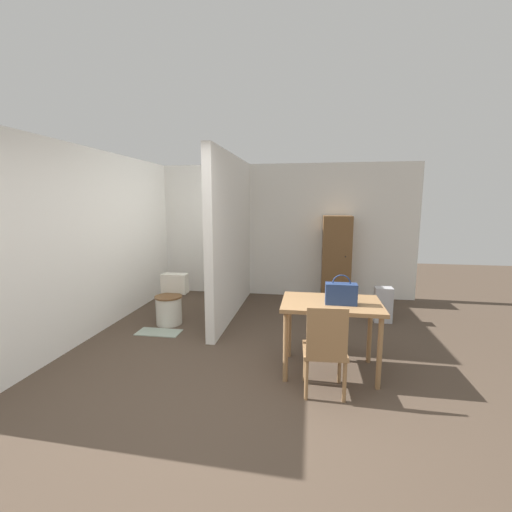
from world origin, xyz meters
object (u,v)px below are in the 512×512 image
Objects in this scene: dining_table at (331,311)px; space_heater at (383,305)px; handbag at (341,293)px; wooden_chair at (325,348)px; wooden_cabinet at (336,259)px; toilet at (170,303)px.

space_heater is at bearing 62.87° from dining_table.
dining_table is 0.24m from handbag.
dining_table reaches higher than space_heater.
wooden_chair reaches higher than dining_table.
space_heater is (0.63, -1.05, -0.51)m from wooden_cabinet.
toilet is (-2.28, 1.16, -0.37)m from dining_table.
wooden_chair is (-0.07, -0.48, -0.20)m from dining_table.
dining_table is 3.26× the size of handbag.
wooden_cabinet reaches higher than dining_table.
space_heater is (0.78, 1.77, -0.61)m from handbag.
handbag is (2.37, -1.23, 0.58)m from toilet.
wooden_chair reaches higher than toilet.
toilet is 2.26× the size of handbag.
wooden_cabinet is (0.31, 3.23, 0.31)m from wooden_chair.
wooden_cabinet is at bearing 121.20° from space_heater.
wooden_cabinet is 1.33m from space_heater.
wooden_cabinet is (2.52, 1.59, 0.47)m from toilet.
wooden_chair is 2.76m from toilet.
toilet is 2.73m from handbag.
wooden_cabinet is 2.93× the size of space_heater.
wooden_cabinet reaches higher than handbag.
toilet is at bearing 140.56° from wooden_chair.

